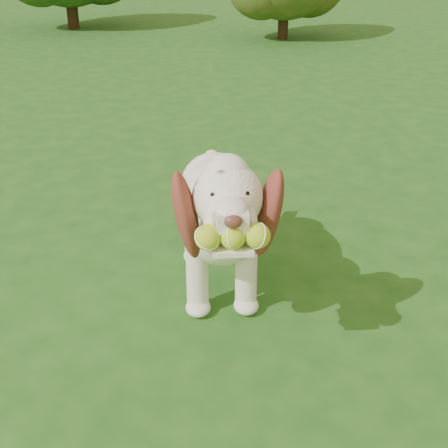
{
  "coord_description": "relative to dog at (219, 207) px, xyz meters",
  "views": [
    {
      "loc": [
        0.18,
        -2.14,
        1.69
      ],
      "look_at": [
        0.41,
        0.21,
        0.53
      ],
      "focal_mm": 50.0,
      "sensor_mm": 36.0,
      "label": 1
    }
  ],
  "objects": [
    {
      "name": "ground",
      "position": [
        -0.42,
        -0.49,
        -0.48
      ],
      "size": [
        80.0,
        80.0,
        0.0
      ],
      "primitive_type": "plane",
      "color": "#1D4E16",
      "rests_on": "ground"
    },
    {
      "name": "dog",
      "position": [
        0.0,
        0.0,
        0.0
      ],
      "size": [
        0.48,
        1.37,
        0.9
      ],
      "rotation": [
        0.0,
        0.0,
        -0.02
      ],
      "color": "white",
      "rests_on": "ground"
    }
  ]
}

